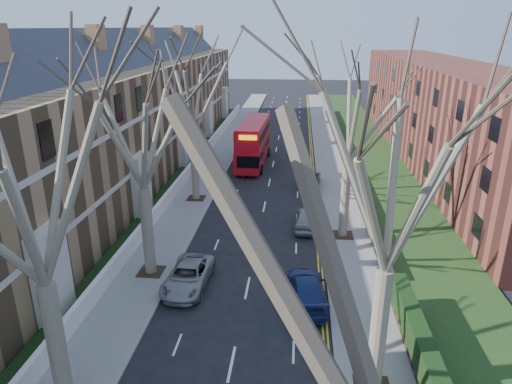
# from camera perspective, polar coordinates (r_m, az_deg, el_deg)

# --- Properties ---
(pavement_left) EXTENTS (3.00, 102.00, 0.12)m
(pavement_left) POSITION_cam_1_polar(r_m,az_deg,el_deg) (48.14, -4.99, 3.78)
(pavement_left) COLOR slate
(pavement_left) RESTS_ON ground
(pavement_right) EXTENTS (3.00, 102.00, 0.12)m
(pavement_right) POSITION_cam_1_polar(r_m,az_deg,el_deg) (47.51, 9.42, 3.36)
(pavement_right) COLOR slate
(pavement_right) RESTS_ON ground
(terrace_left) EXTENTS (9.70, 78.00, 13.60)m
(terrace_left) POSITION_cam_1_polar(r_m,az_deg,el_deg) (41.55, -17.76, 8.08)
(terrace_left) COLOR olive
(terrace_left) RESTS_ON ground
(flats_right) EXTENTS (13.97, 54.00, 10.00)m
(flats_right) POSITION_cam_1_polar(r_m,az_deg,el_deg) (52.35, 22.23, 9.24)
(flats_right) COLOR brown
(flats_right) RESTS_ON ground
(front_wall_left) EXTENTS (0.30, 78.00, 1.00)m
(front_wall_left) POSITION_cam_1_polar(r_m,az_deg,el_deg) (40.87, -9.27, 1.45)
(front_wall_left) COLOR white
(front_wall_left) RESTS_ON ground
(grass_verge_right) EXTENTS (6.00, 102.00, 0.06)m
(grass_verge_right) POSITION_cam_1_polar(r_m,az_deg,el_deg) (48.02, 14.80, 3.25)
(grass_verge_right) COLOR #1B3914
(grass_verge_right) RESTS_ON ground
(tree_left_mid) EXTENTS (10.50, 10.50, 14.71)m
(tree_left_mid) POSITION_cam_1_polar(r_m,az_deg,el_deg) (15.41, -27.04, 3.23)
(tree_left_mid) COLOR #716750
(tree_left_mid) RESTS_ON ground
(tree_left_far) EXTENTS (10.15, 10.15, 14.22)m
(tree_left_far) POSITION_cam_1_polar(r_m,az_deg,el_deg) (24.27, -14.64, 9.42)
(tree_left_far) COLOR #716750
(tree_left_far) RESTS_ON ground
(tree_left_dist) EXTENTS (10.50, 10.50, 14.71)m
(tree_left_dist) POSITION_cam_1_polar(r_m,az_deg,el_deg) (35.63, -8.17, 13.55)
(tree_left_dist) COLOR #716750
(tree_left_dist) RESTS_ON ground
(tree_right_mid) EXTENTS (10.50, 10.50, 14.71)m
(tree_right_mid) POSITION_cam_1_polar(r_m,az_deg,el_deg) (15.30, 17.33, 4.43)
(tree_right_mid) COLOR #716750
(tree_right_mid) RESTS_ON ground
(tree_right_far) EXTENTS (10.15, 10.15, 14.22)m
(tree_right_far) POSITION_cam_1_polar(r_m,az_deg,el_deg) (28.94, 11.92, 11.25)
(tree_right_far) COLOR #716750
(tree_right_far) RESTS_ON ground
(double_decker_bus) EXTENTS (2.94, 10.45, 4.36)m
(double_decker_bus) POSITION_cam_1_polar(r_m,az_deg,el_deg) (46.88, -0.31, 6.05)
(double_decker_bus) COLOR red
(double_decker_bus) RESTS_ON ground
(car_left_far) EXTENTS (2.36, 4.74, 1.29)m
(car_left_far) POSITION_cam_1_polar(r_m,az_deg,el_deg) (25.48, -8.49, -10.36)
(car_left_far) COLOR gray
(car_left_far) RESTS_ON ground
(car_right_near) EXTENTS (2.40, 4.98, 1.40)m
(car_right_near) POSITION_cam_1_polar(r_m,az_deg,el_deg) (24.09, 6.32, -12.03)
(car_right_near) COLOR navy
(car_right_near) RESTS_ON ground
(car_right_mid) EXTENTS (1.94, 4.21, 1.40)m
(car_right_mid) POSITION_cam_1_polar(r_m,az_deg,el_deg) (32.36, 6.41, -3.31)
(car_right_mid) COLOR gray
(car_right_mid) RESTS_ON ground
(car_right_far) EXTENTS (1.95, 4.41, 1.41)m
(car_right_far) POSITION_cam_1_polar(r_m,az_deg,el_deg) (40.62, 6.82, 1.58)
(car_right_far) COLOR black
(car_right_far) RESTS_ON ground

